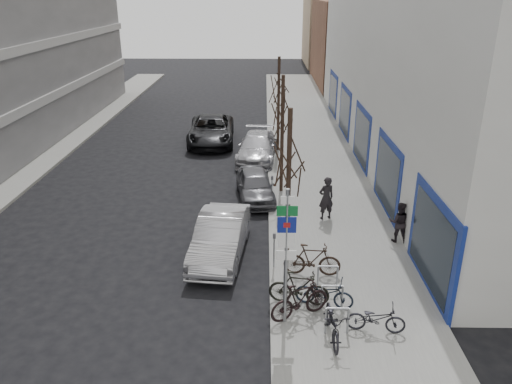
{
  "coord_description": "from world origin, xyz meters",
  "views": [
    {
      "loc": [
        1.79,
        -11.76,
        8.87
      ],
      "look_at": [
        1.51,
        5.21,
        2.0
      ],
      "focal_mm": 35.0,
      "sensor_mm": 36.0,
      "label": 1
    }
  ],
  "objects_px": {
    "bike_near_left": "(333,320)",
    "pedestrian_near": "(326,198)",
    "tree_far": "(279,82)",
    "bike_mid_curb": "(324,290)",
    "bike_far_inner": "(312,260)",
    "parked_car_back": "(257,147)",
    "parked_car_front": "(220,237)",
    "highway_sign_pole": "(286,250)",
    "tree_near": "(289,151)",
    "lane_car": "(211,130)",
    "bike_far_curb": "(376,316)",
    "tree_mid": "(283,107)",
    "bike_mid_inner": "(299,288)",
    "meter_front": "(274,247)",
    "pedestrian_far": "(399,222)",
    "meter_mid": "(272,187)",
    "meter_back": "(271,150)",
    "bike_rack": "(332,295)",
    "parked_car_mid": "(255,185)",
    "bike_near_right": "(300,300)"
  },
  "relations": [
    {
      "from": "parked_car_mid",
      "to": "lane_car",
      "type": "xyz_separation_m",
      "value": [
        -2.9,
        9.02,
        0.15
      ]
    },
    {
      "from": "tree_near",
      "to": "meter_front",
      "type": "height_order",
      "value": "tree_near"
    },
    {
      "from": "tree_near",
      "to": "meter_back",
      "type": "height_order",
      "value": "tree_near"
    },
    {
      "from": "bike_rack",
      "to": "parked_car_mid",
      "type": "xyz_separation_m",
      "value": [
        -2.4,
        8.72,
        0.01
      ]
    },
    {
      "from": "tree_near",
      "to": "parked_car_mid",
      "type": "bearing_deg",
      "value": 101.66
    },
    {
      "from": "tree_far",
      "to": "bike_mid_curb",
      "type": "height_order",
      "value": "tree_far"
    },
    {
      "from": "bike_far_inner",
      "to": "tree_near",
      "type": "bearing_deg",
      "value": 43.81
    },
    {
      "from": "tree_near",
      "to": "pedestrian_near",
      "type": "height_order",
      "value": "tree_near"
    },
    {
      "from": "highway_sign_pole",
      "to": "bike_far_inner",
      "type": "xyz_separation_m",
      "value": [
        0.99,
        2.53,
        -1.73
      ]
    },
    {
      "from": "lane_car",
      "to": "pedestrian_far",
      "type": "relative_size",
      "value": 3.72
    },
    {
      "from": "tree_far",
      "to": "parked_car_mid",
      "type": "height_order",
      "value": "tree_far"
    },
    {
      "from": "meter_front",
      "to": "pedestrian_near",
      "type": "bearing_deg",
      "value": 61.05
    },
    {
      "from": "bike_far_curb",
      "to": "parked_car_front",
      "type": "bearing_deg",
      "value": 54.23
    },
    {
      "from": "meter_mid",
      "to": "lane_car",
      "type": "height_order",
      "value": "lane_car"
    },
    {
      "from": "meter_front",
      "to": "tree_far",
      "type": "bearing_deg",
      "value": 88.09
    },
    {
      "from": "highway_sign_pole",
      "to": "parked_car_mid",
      "type": "height_order",
      "value": "highway_sign_pole"
    },
    {
      "from": "tree_far",
      "to": "bike_far_curb",
      "type": "relative_size",
      "value": 3.43
    },
    {
      "from": "tree_mid",
      "to": "meter_mid",
      "type": "distance_m",
      "value": 3.55
    },
    {
      "from": "tree_mid",
      "to": "bike_mid_inner",
      "type": "height_order",
      "value": "tree_mid"
    },
    {
      "from": "tree_far",
      "to": "bike_mid_inner",
      "type": "bearing_deg",
      "value": -89.07
    },
    {
      "from": "parked_car_front",
      "to": "parked_car_back",
      "type": "relative_size",
      "value": 0.91
    },
    {
      "from": "lane_car",
      "to": "bike_far_curb",
      "type": "bearing_deg",
      "value": -74.05
    },
    {
      "from": "bike_rack",
      "to": "meter_front",
      "type": "bearing_deg",
      "value": 124.51
    },
    {
      "from": "highway_sign_pole",
      "to": "meter_mid",
      "type": "distance_m",
      "value": 8.65
    },
    {
      "from": "meter_front",
      "to": "pedestrian_far",
      "type": "height_order",
      "value": "pedestrian_far"
    },
    {
      "from": "highway_sign_pole",
      "to": "bike_far_inner",
      "type": "relative_size",
      "value": 2.22
    },
    {
      "from": "meter_front",
      "to": "parked_car_back",
      "type": "bearing_deg",
      "value": 93.58
    },
    {
      "from": "parked_car_front",
      "to": "pedestrian_far",
      "type": "distance_m",
      "value": 6.61
    },
    {
      "from": "tree_near",
      "to": "pedestrian_far",
      "type": "distance_m",
      "value": 5.46
    },
    {
      "from": "highway_sign_pole",
      "to": "bike_rack",
      "type": "xyz_separation_m",
      "value": [
        1.4,
        0.61,
        -1.8
      ]
    },
    {
      "from": "bike_near_right",
      "to": "pedestrian_near",
      "type": "relative_size",
      "value": 1.04
    },
    {
      "from": "parked_car_front",
      "to": "parked_car_back",
      "type": "distance_m",
      "value": 11.03
    },
    {
      "from": "bike_near_left",
      "to": "bike_near_right",
      "type": "distance_m",
      "value": 1.23
    },
    {
      "from": "bike_near_left",
      "to": "pedestrian_near",
      "type": "height_order",
      "value": "pedestrian_near"
    },
    {
      "from": "tree_mid",
      "to": "bike_mid_inner",
      "type": "bearing_deg",
      "value": -88.41
    },
    {
      "from": "bike_far_inner",
      "to": "bike_near_right",
      "type": "bearing_deg",
      "value": 171.75
    },
    {
      "from": "parked_car_back",
      "to": "pedestrian_near",
      "type": "xyz_separation_m",
      "value": [
        2.93,
        -8.06,
        0.32
      ]
    },
    {
      "from": "parked_car_front",
      "to": "lane_car",
      "type": "height_order",
      "value": "lane_car"
    },
    {
      "from": "bike_far_inner",
      "to": "parked_car_back",
      "type": "distance_m",
      "value": 12.64
    },
    {
      "from": "bike_far_curb",
      "to": "pedestrian_far",
      "type": "distance_m",
      "value": 5.7
    },
    {
      "from": "highway_sign_pole",
      "to": "tree_near",
      "type": "distance_m",
      "value": 3.88
    },
    {
      "from": "bike_near_left",
      "to": "parked_car_mid",
      "type": "distance_m",
      "value": 10.25
    },
    {
      "from": "meter_front",
      "to": "pedestrian_near",
      "type": "distance_m",
      "value": 4.5
    },
    {
      "from": "meter_front",
      "to": "parked_car_back",
      "type": "height_order",
      "value": "parked_car_back"
    },
    {
      "from": "meter_back",
      "to": "bike_near_left",
      "type": "height_order",
      "value": "meter_back"
    },
    {
      "from": "meter_back",
      "to": "bike_mid_inner",
      "type": "distance_m",
      "value": 13.15
    },
    {
      "from": "meter_front",
      "to": "bike_rack",
      "type": "bearing_deg",
      "value": -55.49
    },
    {
      "from": "bike_near_left",
      "to": "bike_near_right",
      "type": "xyz_separation_m",
      "value": [
        -0.83,
        0.91,
        -0.0
      ]
    },
    {
      "from": "highway_sign_pole",
      "to": "parked_car_front",
      "type": "relative_size",
      "value": 0.91
    },
    {
      "from": "meter_mid",
      "to": "tree_far",
      "type": "bearing_deg",
      "value": 86.78
    }
  ]
}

